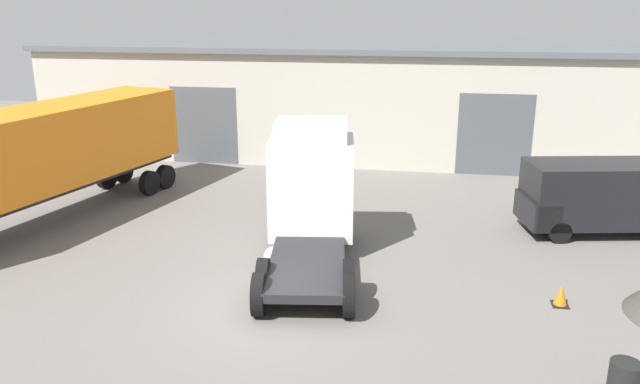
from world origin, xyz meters
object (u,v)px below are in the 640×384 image
container_trailer_red (49,149)px  delivery_van_black (608,195)px  oil_drum (623,383)px  traffic_cone (561,296)px  tractor_unit_white (311,193)px

container_trailer_red → delivery_van_black: 18.82m
oil_drum → container_trailer_red: bearing=154.4°
container_trailer_red → oil_drum: container_trailer_red is taller
oil_drum → traffic_cone: bearing=95.0°
container_trailer_red → oil_drum: size_ratio=12.89×
tractor_unit_white → traffic_cone: size_ratio=11.84×
traffic_cone → delivery_van_black: bearing=66.7°
tractor_unit_white → oil_drum: size_ratio=7.40×
oil_drum → traffic_cone: (-0.35, 4.01, -0.19)m
delivery_van_black → traffic_cone: (-2.45, -5.69, -1.06)m
container_trailer_red → oil_drum: 18.52m
tractor_unit_white → container_trailer_red: size_ratio=0.57×
container_trailer_red → oil_drum: bearing=79.1°
container_trailer_red → delivery_van_black: container_trailer_red is taller
delivery_van_black → container_trailer_red: bearing=-5.6°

